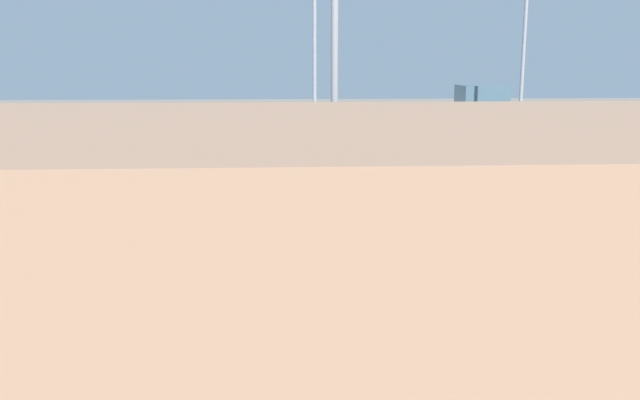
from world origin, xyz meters
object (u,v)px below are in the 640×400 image
light_mast_0 (315,49)px  light_mast_1 (335,26)px  light_mast_2 (525,21)px  train_on_track_0 (284,173)px  train_on_track_3 (113,201)px  train_on_track_6 (453,238)px  maintenance_shed (490,290)px  train_on_track_2 (460,182)px  signal_gantry (131,139)px  train_on_track_5 (377,223)px  control_tower (481,119)px

light_mast_0 → light_mast_1: bearing=88.8°
light_mast_0 → light_mast_2: 24.65m
train_on_track_0 → train_on_track_3: bearing=44.0°
train_on_track_6 → train_on_track_0: bearing=-68.5°
light_mast_2 → maintenance_shed: bearing=69.7°
train_on_track_2 → signal_gantry: bearing=9.1°
train_on_track_5 → train_on_track_6: size_ratio=0.73×
train_on_track_3 → signal_gantry: (-1.93, 0.00, 5.64)m
train_on_track_3 → signal_gantry: signal_gantry is taller
train_on_track_6 → signal_gantry: (25.41, -15.00, 5.56)m
train_on_track_0 → light_mast_0: (-3.72, -3.88, 13.73)m
train_on_track_0 → train_on_track_5: bearing=105.7°
train_on_track_6 → maintenance_shed: bearing=78.6°
train_on_track_6 → light_mast_1: size_ratio=3.52×
control_tower → signal_gantry: bearing=36.8°
light_mast_2 → maintenance_shed: (21.00, 56.68, -12.69)m
light_mast_0 → train_on_track_5: bearing=96.6°
train_on_track_2 → light_mast_0: light_mast_0 is taller
train_on_track_2 → control_tower: bearing=-110.3°
maintenance_shed → control_tower: bearing=-106.1°
train_on_track_2 → light_mast_2: 23.80m
train_on_track_2 → signal_gantry: (31.16, 5.00, 5.07)m
train_on_track_5 → maintenance_shed: size_ratio=1.17×
light_mast_0 → control_tower: bearing=-153.9°
light_mast_1 → control_tower: size_ratio=2.30×
train_on_track_2 → train_on_track_6: train_on_track_2 is taller
signal_gantry → train_on_track_6: bearing=149.4°
train_on_track_0 → train_on_track_6: bearing=111.5°
maintenance_shed → light_mast_2: bearing=-110.3°
light_mast_2 → maintenance_shed: size_ratio=0.53×
train_on_track_2 → control_tower: 27.23m
train_on_track_2 → light_mast_0: (13.82, -13.88, 13.14)m
train_on_track_2 → train_on_track_3: train_on_track_2 is taller
light_mast_0 → maintenance_shed: 57.80m
train_on_track_3 → light_mast_1: 30.15m
train_on_track_2 → light_mast_2: bearing=-127.9°
train_on_track_2 → light_mast_1: size_ratio=2.77×
train_on_track_6 → train_on_track_2: bearing=-106.0°
train_on_track_0 → signal_gantry: (13.62, 15.00, 5.66)m
train_on_track_0 → light_mast_0: bearing=-133.8°
light_mast_1 → control_tower: 55.54m
light_mast_0 → control_tower: size_ratio=2.16×
light_mast_2 → signal_gantry: bearing=24.1°
train_on_track_5 → maintenance_shed: maintenance_shed is taller
light_mast_1 → maintenance_shed: bearing=102.4°
train_on_track_0 → control_tower: control_tower is taller
train_on_track_0 → control_tower: (-26.90, -15.25, 4.64)m
train_on_track_0 → light_mast_2: bearing=-172.6°
train_on_track_0 → maintenance_shed: size_ratio=2.10×
train_on_track_3 → maintenance_shed: (-22.71, 38.04, 4.24)m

